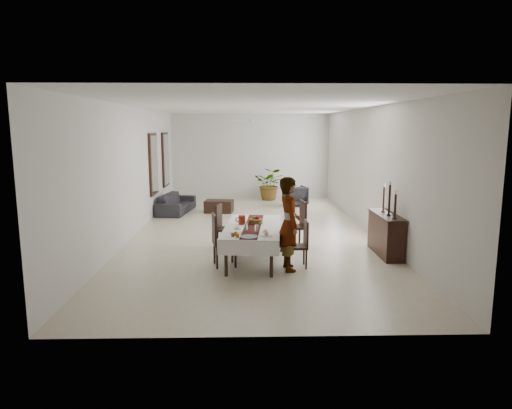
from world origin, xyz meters
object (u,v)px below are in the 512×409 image
dining_table_top (253,228)px  sofa (176,203)px  sideboard_body (386,235)px  red_pitcher (242,220)px  woman (289,224)px

dining_table_top → sofa: 5.92m
sofa → sideboard_body: bearing=-126.2°
red_pitcher → sofa: size_ratio=0.09×
dining_table_top → red_pitcher: size_ratio=12.00×
sofa → dining_table_top: bearing=-148.5°
sideboard_body → sofa: sideboard_body is taller
dining_table_top → sideboard_body: 2.87m
woman → sideboard_body: bearing=-72.4°
dining_table_top → sofa: size_ratio=1.11×
dining_table_top → sideboard_body: bearing=12.3°
woman → sofa: 6.81m
sideboard_body → woman: bearing=-154.9°
sideboard_body → sofa: (-5.20, 5.05, -0.13)m
dining_table_top → sofa: dining_table_top is taller
red_pitcher → sideboard_body: 3.09m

